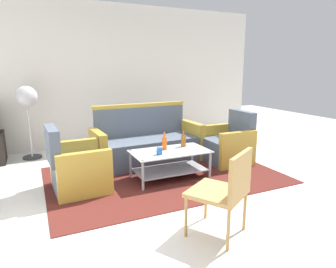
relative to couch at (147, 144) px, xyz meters
name	(u,v)px	position (x,y,z in m)	size (l,w,h in m)	color
ground_plane	(180,199)	(-0.15, -1.52, -0.32)	(14.00, 14.00, 0.00)	silver
wall_back	(112,76)	(-0.15, 1.54, 1.08)	(6.52, 0.12, 2.80)	silver
rug	(164,175)	(0.00, -0.70, -0.31)	(3.30, 2.19, 0.01)	#511E19
couch	(147,144)	(0.00, 0.00, 0.00)	(1.83, 0.82, 0.96)	#4C5666
armchair_left	(77,169)	(-1.24, -0.71, -0.03)	(0.73, 0.79, 0.85)	#4C5666
armchair_right	(227,145)	(1.23, -0.55, -0.03)	(0.71, 0.77, 0.85)	#4C5666
coffee_table	(170,160)	(0.03, -0.84, -0.04)	(1.10, 0.60, 0.40)	silver
bottle_brown	(184,140)	(0.32, -0.70, 0.19)	(0.07, 0.07, 0.24)	brown
bottle_orange	(164,143)	(-0.01, -0.74, 0.19)	(0.07, 0.07, 0.26)	#D85919
cup	(160,151)	(-0.18, -0.94, 0.14)	(0.08, 0.08, 0.10)	#2659A5
pedestal_fan	(27,101)	(-1.77, 1.08, 0.70)	(0.36, 0.36, 1.27)	#2D2D33
wicker_chair	(226,187)	(-0.14, -2.42, 0.18)	(0.66, 0.66, 0.84)	#AD844C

